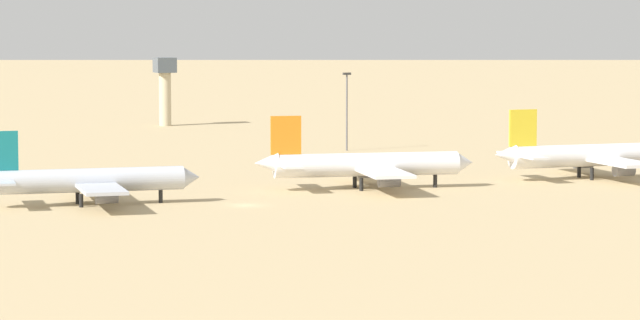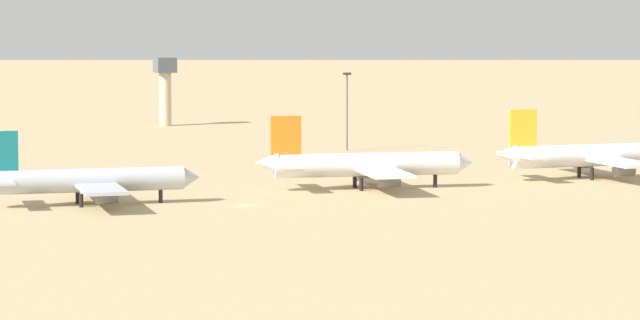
# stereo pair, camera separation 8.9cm
# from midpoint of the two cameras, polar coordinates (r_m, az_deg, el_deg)

# --- Properties ---
(ground) EXTENTS (4000.00, 4000.00, 0.00)m
(ground) POSITION_cam_midpoint_polar(r_m,az_deg,el_deg) (243.78, -2.68, -1.66)
(ground) COLOR tan
(ridge_east) EXTENTS (302.10, 268.51, 60.19)m
(ridge_east) POSITION_cam_midpoint_polar(r_m,az_deg,el_deg) (1385.31, 1.46, 5.37)
(ridge_east) COLOR slate
(ridge_east) RESTS_ON ground
(parked_jet_teal_2) EXTENTS (35.83, 30.31, 11.83)m
(parked_jet_teal_2) POSITION_cam_midpoint_polar(r_m,az_deg,el_deg) (245.72, -8.49, -0.74)
(parked_jet_teal_2) COLOR silver
(parked_jet_teal_2) RESTS_ON ground
(parked_jet_orange_3) EXTENTS (38.13, 32.50, 12.63)m
(parked_jet_orange_3) POSITION_cam_midpoint_polar(r_m,az_deg,el_deg) (265.59, 1.63, -0.18)
(parked_jet_orange_3) COLOR white
(parked_jet_orange_3) RESTS_ON ground
(parked_jet_yellow_4) EXTENTS (38.60, 32.45, 12.75)m
(parked_jet_yellow_4) POSITION_cam_midpoint_polar(r_m,az_deg,el_deg) (286.64, 9.83, 0.16)
(parked_jet_yellow_4) COLOR white
(parked_jet_yellow_4) RESTS_ON ground
(control_tower) EXTENTS (5.20, 5.20, 18.06)m
(control_tower) POSITION_cam_midpoint_polar(r_m,az_deg,el_deg) (416.93, -5.64, 2.74)
(control_tower) COLOR #C6B793
(control_tower) RESTS_ON ground
(light_pole_west) EXTENTS (1.80, 0.50, 16.93)m
(light_pole_west) POSITION_cam_midpoint_polar(r_m,az_deg,el_deg) (339.82, 0.99, 1.97)
(light_pole_west) COLOR #59595E
(light_pole_west) RESTS_ON ground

